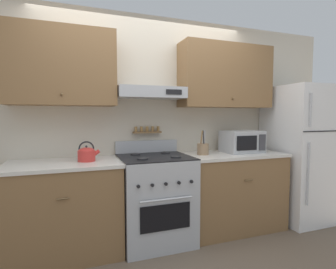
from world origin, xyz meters
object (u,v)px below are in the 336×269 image
Objects in this scene: stove_range at (155,198)px; refrigerator at (299,153)px; utensil_crock at (203,149)px; tea_kettle at (87,154)px; microwave at (242,141)px.

refrigerator reaches higher than stove_range.
refrigerator reaches higher than utensil_crock.
tea_kettle is at bearing 178.44° from stove_range.
utensil_crock is at bearing 0.00° from tea_kettle.
refrigerator reaches higher than tea_kettle.
tea_kettle is 1.84m from microwave.
stove_range is 2.36× the size of microwave.
stove_range is 1.28m from microwave.
stove_range is at bearing 178.99° from refrigerator.
microwave is 0.55m from utensil_crock.
tea_kettle is at bearing 178.85° from refrigerator.
tea_kettle is (-2.69, 0.05, 0.12)m from refrigerator.
utensil_crock is (-1.40, 0.05, 0.11)m from refrigerator.
microwave is 1.61× the size of utensil_crock.
refrigerator is 8.00× the size of tea_kettle.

